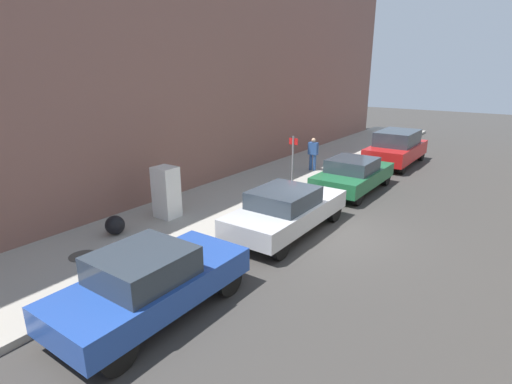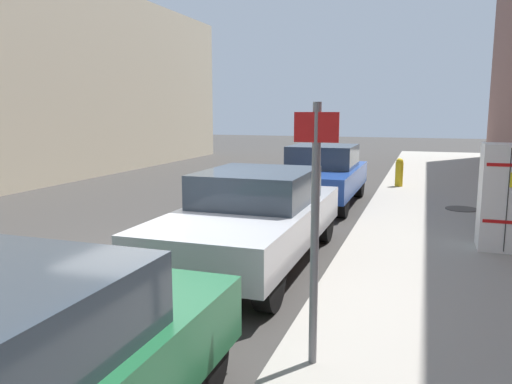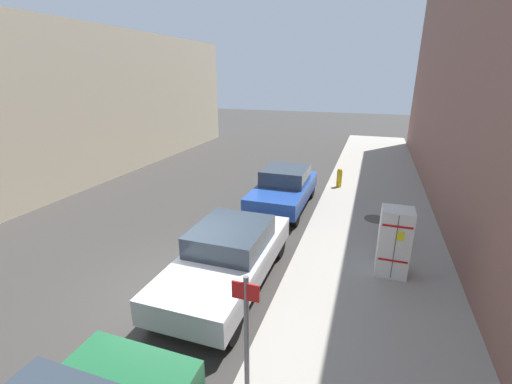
% 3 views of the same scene
% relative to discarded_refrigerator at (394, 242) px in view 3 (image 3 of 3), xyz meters
% --- Properties ---
extents(ground_plane, '(80.00, 80.00, 0.00)m').
position_rel_discarded_refrigerator_xyz_m(ground_plane, '(4.62, 2.13, -0.99)').
color(ground_plane, '#383533').
extents(sidewalk_slab, '(3.94, 44.00, 0.16)m').
position_rel_discarded_refrigerator_xyz_m(sidewalk_slab, '(0.42, 2.13, -0.91)').
color(sidewalk_slab, '#9E998E').
rests_on(sidewalk_slab, ground).
extents(discarded_refrigerator, '(0.71, 0.64, 1.65)m').
position_rel_discarded_refrigerator_xyz_m(discarded_refrigerator, '(0.00, 0.00, 0.00)').
color(discarded_refrigerator, white).
rests_on(discarded_refrigerator, sidewalk_slab).
extents(manhole_cover, '(0.70, 0.70, 0.02)m').
position_rel_discarded_refrigerator_xyz_m(manhole_cover, '(0.36, -3.25, -0.82)').
color(manhole_cover, '#47443F').
rests_on(manhole_cover, sidewalk_slab).
extents(street_sign_post, '(0.36, 0.07, 2.21)m').
position_rel_discarded_refrigerator_xyz_m(street_sign_post, '(2.03, 4.48, 0.43)').
color(street_sign_post, slate).
rests_on(street_sign_post, sidewalk_slab).
extents(fire_hydrant, '(0.22, 0.22, 0.81)m').
position_rel_discarded_refrigerator_xyz_m(fire_hydrant, '(1.87, -6.37, -0.41)').
color(fire_hydrant, gold).
rests_on(fire_hydrant, sidewalk_slab).
extents(trash_bag, '(0.56, 0.56, 0.56)m').
position_rel_discarded_refrigerator_xyz_m(trash_bag, '(-0.16, -1.87, -0.55)').
color(trash_bag, black).
rests_on(trash_bag, sidewalk_slab).
extents(parked_hatchback_blue, '(1.78, 4.10, 1.46)m').
position_rel_discarded_refrigerator_xyz_m(parked_hatchback_blue, '(3.62, -3.77, -0.23)').
color(parked_hatchback_blue, '#23479E').
rests_on(parked_hatchback_blue, ground).
extents(parked_sedan_silver, '(1.82, 4.53, 1.41)m').
position_rel_discarded_refrigerator_xyz_m(parked_sedan_silver, '(3.62, 1.43, -0.25)').
color(parked_sedan_silver, silver).
rests_on(parked_sedan_silver, ground).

